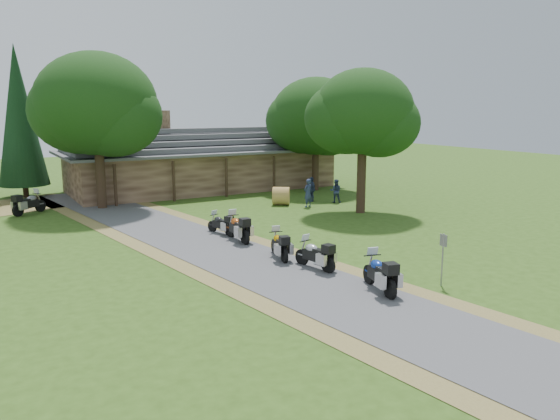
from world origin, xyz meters
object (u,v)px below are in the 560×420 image
lodge (202,158)px  motorcycle_row_a (379,272)px  motorcycle_row_e (221,223)px  motorcycle_row_d (238,227)px  motorcycle_carport_b (29,202)px  hay_bale (281,196)px  motorcycle_row_b (315,253)px  motorcycle_row_c (279,244)px

lodge → motorcycle_row_a: bearing=-98.8°
lodge → motorcycle_row_e: lodge is taller
lodge → motorcycle_row_d: lodge is taller
motorcycle_row_d → motorcycle_carport_b: bearing=34.1°
hay_bale → motorcycle_row_a: bearing=-109.1°
lodge → motorcycle_row_b: (-4.56, -22.87, -1.79)m
motorcycle_row_d → motorcycle_carport_b: motorcycle_carport_b is taller
motorcycle_row_c → lodge: bearing=0.2°
motorcycle_row_a → motorcycle_carport_b: motorcycle_carport_b is taller
motorcycle_row_a → lodge: bearing=5.6°
lodge → motorcycle_row_c: size_ratio=11.12×
motorcycle_row_a → motorcycle_row_c: (-0.91, 5.51, -0.07)m
motorcycle_row_b → hay_bale: size_ratio=1.61×
motorcycle_row_d → motorcycle_carport_b: size_ratio=1.00×
motorcycle_row_c → motorcycle_row_e: size_ratio=1.13×
motorcycle_row_d → motorcycle_carport_b: 14.97m
hay_bale → motorcycle_row_b: bearing=-115.1°
motorcycle_row_b → motorcycle_carport_b: bearing=15.2°
motorcycle_row_a → hay_bale: (5.81, 16.82, -0.12)m
motorcycle_row_c → motorcycle_row_d: motorcycle_row_d is taller
motorcycle_row_c → motorcycle_row_b: bearing=-154.3°
motorcycle_row_a → motorcycle_carport_b: bearing=37.1°
lodge → hay_bale: (1.72, -9.46, -1.85)m
motorcycle_row_a → hay_bale: bearing=-4.6°
motorcycle_row_b → motorcycle_row_e: bearing=-4.4°
motorcycle_row_a → motorcycle_row_b: motorcycle_row_a is taller
motorcycle_row_a → motorcycle_carport_b: 23.69m
motorcycle_carport_b → motorcycle_row_b: bearing=-100.8°
motorcycle_row_c → motorcycle_row_e: motorcycle_row_c is taller
motorcycle_carport_b → hay_bale: size_ratio=1.77×
motorcycle_row_b → motorcycle_row_d: (-0.65, 5.80, 0.07)m
motorcycle_row_b → motorcycle_row_d: size_ratio=0.91×
motorcycle_carport_b → lodge: bearing=-17.5°
motorcycle_row_a → motorcycle_row_c: 5.59m
motorcycle_row_e → motorcycle_carport_b: (-7.93, 10.82, 0.15)m
motorcycle_row_c → hay_bale: motorcycle_row_c is taller
motorcycle_row_a → motorcycle_row_d: 9.29m
lodge → motorcycle_row_e: (-5.30, -15.25, -1.87)m
motorcycle_row_a → motorcycle_row_e: size_ratio=1.24×
motorcycle_row_c → motorcycle_carport_b: 18.30m
motorcycle_row_d → motorcycle_row_a: bearing=-171.5°
lodge → motorcycle_carport_b: 14.07m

